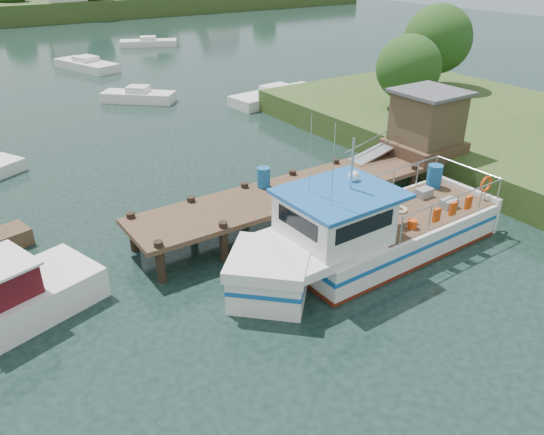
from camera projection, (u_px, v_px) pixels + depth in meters
ground_plane at (272, 225)px, 22.27m from camera, size 160.00×160.00×0.00m
near_shore at (532, 118)px, 29.21m from camera, size 16.00×30.00×7.76m
dock at (388, 146)px, 24.50m from camera, size 16.60×3.00×4.78m
lobster_boat at (363, 234)px, 19.39m from camera, size 12.26×3.77×5.82m
moored_far at (148, 43)px, 62.24m from camera, size 6.82×4.63×1.10m
moored_b at (138, 96)px, 39.81m from camera, size 5.18×4.96×1.18m
moored_c at (277, 95)px, 39.99m from camera, size 7.73×3.35×1.18m
moored_d at (86, 65)px, 50.36m from camera, size 4.51×7.63×1.23m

